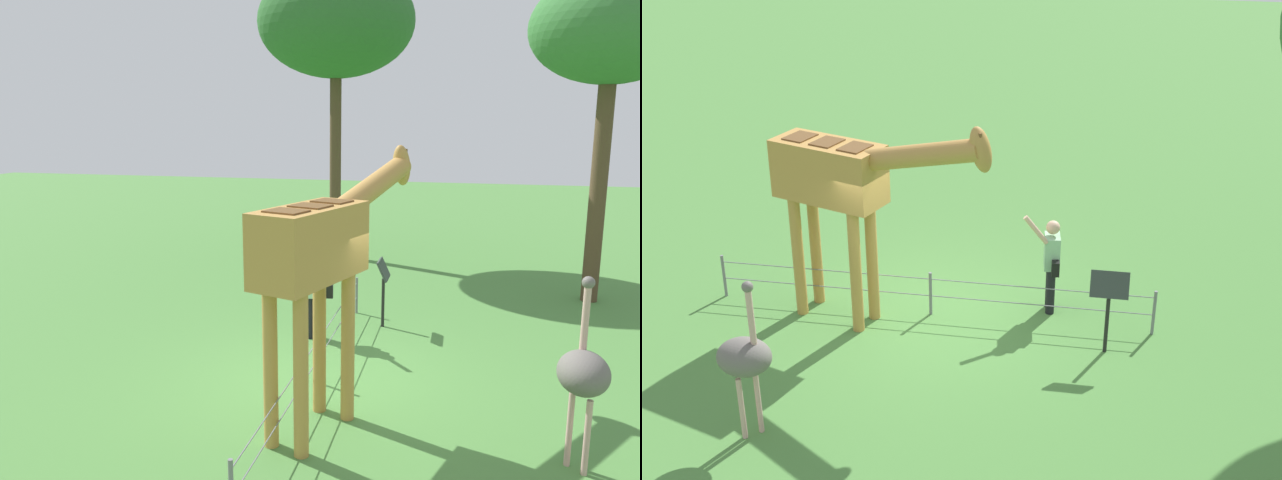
{
  "view_description": "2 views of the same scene",
  "coord_description": "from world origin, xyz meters",
  "views": [
    {
      "loc": [
        -8.55,
        -1.93,
        3.97
      ],
      "look_at": [
        0.85,
        0.3,
        2.04
      ],
      "focal_mm": 34.76,
      "sensor_mm": 36.0,
      "label": 1
    },
    {
      "loc": [
        2.67,
        -11.95,
        7.15
      ],
      "look_at": [
        0.55,
        -0.08,
        1.47
      ],
      "focal_mm": 49.65,
      "sensor_mm": 36.0,
      "label": 2
    }
  ],
  "objects": [
    {
      "name": "ground_plane",
      "position": [
        0.0,
        0.0,
        0.0
      ],
      "size": [
        60.0,
        60.0,
        0.0
      ],
      "primitive_type": "plane",
      "color": "#4C843D"
    },
    {
      "name": "giraffe",
      "position": [
        -1.19,
        -0.22,
        2.32
      ],
      "size": [
        3.58,
        1.63,
        3.59
      ],
      "color": "#BC8942",
      "rests_on": "ground_plane"
    },
    {
      "name": "visitor",
      "position": [
        1.86,
        0.62,
        0.9
      ],
      "size": [
        0.61,
        0.58,
        1.73
      ],
      "color": "black",
      "rests_on": "ground_plane"
    },
    {
      "name": "ostrich",
      "position": [
        -1.61,
        -3.29,
        1.18
      ],
      "size": [
        0.7,
        0.56,
        2.25
      ],
      "color": "#CC9E93",
      "rests_on": "ground_plane"
    },
    {
      "name": "tree_east",
      "position": [
        5.55,
        -4.67,
        5.68
      ],
      "size": [
        3.27,
        3.27,
        6.9
      ],
      "color": "brown",
      "rests_on": "ground_plane"
    },
    {
      "name": "tree_northeast",
      "position": [
        8.63,
        1.69,
        6.45
      ],
      "size": [
        4.27,
        4.27,
        7.98
      ],
      "color": "brown",
      "rests_on": "ground_plane"
    },
    {
      "name": "info_sign",
      "position": [
        2.79,
        -0.48,
        0.95
      ],
      "size": [
        0.56,
        0.21,
        1.32
      ],
      "color": "black",
      "rests_on": "ground_plane"
    },
    {
      "name": "wire_fence",
      "position": [
        0.0,
        0.15,
        0.4
      ],
      "size": [
        7.05,
        0.05,
        0.75
      ],
      "color": "slate",
      "rests_on": "ground_plane"
    }
  ]
}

